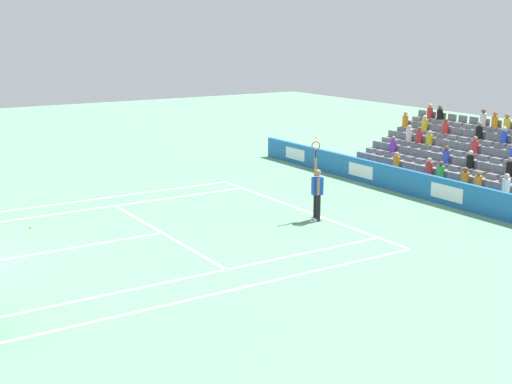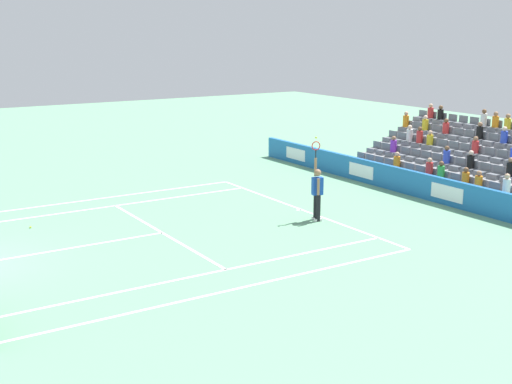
# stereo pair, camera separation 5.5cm
# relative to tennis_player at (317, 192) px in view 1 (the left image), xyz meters

# --- Properties ---
(line_baseline) EXTENTS (10.97, 0.10, 0.01)m
(line_baseline) POSITION_rel_tennis_player_xyz_m (1.44, -0.39, -0.99)
(line_baseline) COLOR white
(line_baseline) RESTS_ON ground
(line_service) EXTENTS (8.23, 0.10, 0.01)m
(line_service) POSITION_rel_tennis_player_xyz_m (1.44, 5.10, -0.99)
(line_service) COLOR white
(line_service) RESTS_ON ground
(line_centre_service) EXTENTS (0.10, 6.40, 0.01)m
(line_centre_service) POSITION_rel_tennis_player_xyz_m (1.44, 8.30, -0.99)
(line_centre_service) COLOR white
(line_centre_service) RESTS_ON ground
(line_singles_sideline_left) EXTENTS (0.10, 11.89, 0.01)m
(line_singles_sideline_left) POSITION_rel_tennis_player_xyz_m (5.55, 5.56, -0.99)
(line_singles_sideline_left) COLOR white
(line_singles_sideline_left) RESTS_ON ground
(line_singles_sideline_right) EXTENTS (0.10, 11.89, 0.01)m
(line_singles_sideline_right) POSITION_rel_tennis_player_xyz_m (-2.68, 5.56, -0.99)
(line_singles_sideline_right) COLOR white
(line_singles_sideline_right) RESTS_ON ground
(line_doubles_sideline_left) EXTENTS (0.10, 11.89, 0.01)m
(line_doubles_sideline_left) POSITION_rel_tennis_player_xyz_m (6.92, 5.56, -0.99)
(line_doubles_sideline_left) COLOR white
(line_doubles_sideline_left) RESTS_ON ground
(line_doubles_sideline_right) EXTENTS (0.10, 11.89, 0.01)m
(line_doubles_sideline_right) POSITION_rel_tennis_player_xyz_m (-4.05, 5.56, -0.99)
(line_doubles_sideline_right) COLOR white
(line_doubles_sideline_right) RESTS_ON ground
(line_centre_mark) EXTENTS (0.10, 0.20, 0.01)m
(line_centre_mark) POSITION_rel_tennis_player_xyz_m (1.44, -0.29, -0.99)
(line_centre_mark) COLOR white
(line_centre_mark) RESTS_ON ground
(sponsor_barrier) EXTENTS (19.22, 0.22, 0.98)m
(sponsor_barrier) POSITION_rel_tennis_player_xyz_m (1.44, -5.37, -0.50)
(sponsor_barrier) COLOR #1E66AD
(sponsor_barrier) RESTS_ON ground
(tennis_player) EXTENTS (0.51, 0.42, 2.85)m
(tennis_player) POSITION_rel_tennis_player_xyz_m (0.00, 0.00, 0.00)
(tennis_player) COLOR black
(tennis_player) RESTS_ON ground
(stadium_stand) EXTENTS (8.68, 4.75, 3.03)m
(stadium_stand) POSITION_rel_tennis_player_xyz_m (1.43, -8.93, -0.16)
(stadium_stand) COLOR gray
(stadium_stand) RESTS_ON ground
(loose_tennis_ball) EXTENTS (0.07, 0.07, 0.07)m
(loose_tennis_ball) POSITION_rel_tennis_player_xyz_m (4.24, 8.54, -0.96)
(loose_tennis_ball) COLOR #D1E533
(loose_tennis_ball) RESTS_ON ground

